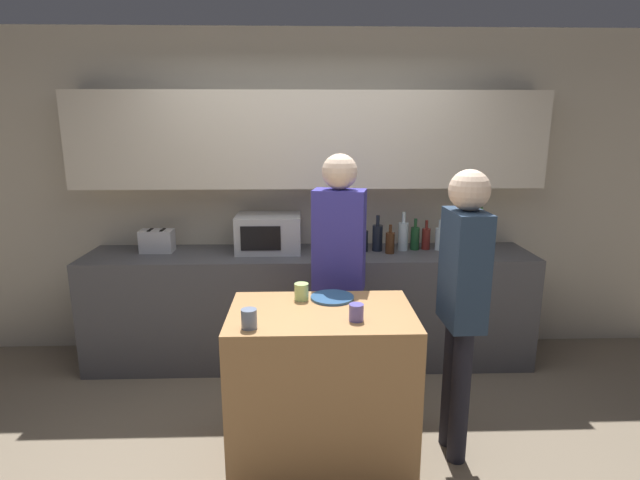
% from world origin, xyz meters
% --- Properties ---
extents(ground_plane, '(14.00, 14.00, 0.00)m').
position_xyz_m(ground_plane, '(0.00, 0.00, 0.00)').
color(ground_plane, '#7F705B').
extents(back_wall, '(6.40, 0.40, 2.70)m').
position_xyz_m(back_wall, '(0.00, 1.66, 1.54)').
color(back_wall, beige).
rests_on(back_wall, ground_plane).
extents(back_counter, '(3.60, 0.62, 0.93)m').
position_xyz_m(back_counter, '(0.00, 1.39, 0.47)').
color(back_counter, '#4C4C51').
rests_on(back_counter, ground_plane).
extents(kitchen_island, '(1.04, 0.66, 0.93)m').
position_xyz_m(kitchen_island, '(0.05, 0.11, 0.47)').
color(kitchen_island, '#B27F4C').
rests_on(kitchen_island, ground_plane).
extents(microwave, '(0.52, 0.39, 0.30)m').
position_xyz_m(microwave, '(-0.33, 1.47, 1.08)').
color(microwave, '#B7BABC').
rests_on(microwave, back_counter).
extents(toaster, '(0.26, 0.16, 0.18)m').
position_xyz_m(toaster, '(-1.24, 1.47, 1.02)').
color(toaster, silver).
rests_on(toaster, back_counter).
extents(potted_plant, '(0.14, 0.14, 0.40)m').
position_xyz_m(potted_plant, '(1.36, 1.47, 1.13)').
color(potted_plant, silver).
rests_on(potted_plant, back_counter).
extents(bottle_0, '(0.06, 0.06, 0.30)m').
position_xyz_m(bottle_0, '(0.36, 1.40, 1.04)').
color(bottle_0, maroon).
rests_on(bottle_0, back_counter).
extents(bottle_1, '(0.07, 0.07, 0.24)m').
position_xyz_m(bottle_1, '(0.44, 1.43, 1.02)').
color(bottle_1, black).
rests_on(bottle_1, back_counter).
extents(bottle_2, '(0.08, 0.08, 0.30)m').
position_xyz_m(bottle_2, '(0.56, 1.45, 1.04)').
color(bottle_2, black).
rests_on(bottle_2, back_counter).
extents(bottle_3, '(0.07, 0.07, 0.24)m').
position_xyz_m(bottle_3, '(0.65, 1.36, 1.02)').
color(bottle_3, '#472814').
rests_on(bottle_3, back_counter).
extents(bottle_4, '(0.08, 0.08, 0.32)m').
position_xyz_m(bottle_4, '(0.77, 1.45, 1.05)').
color(bottle_4, silver).
rests_on(bottle_4, back_counter).
extents(bottle_5, '(0.07, 0.07, 0.26)m').
position_xyz_m(bottle_5, '(0.87, 1.47, 1.03)').
color(bottle_5, '#194723').
rests_on(bottle_5, back_counter).
extents(bottle_6, '(0.07, 0.07, 0.24)m').
position_xyz_m(bottle_6, '(0.97, 1.48, 1.02)').
color(bottle_6, maroon).
rests_on(bottle_6, back_counter).
extents(bottle_7, '(0.07, 0.07, 0.25)m').
position_xyz_m(bottle_7, '(1.07, 1.46, 1.03)').
color(bottle_7, silver).
rests_on(bottle_7, back_counter).
extents(plate_on_island, '(0.26, 0.26, 0.01)m').
position_xyz_m(plate_on_island, '(0.12, 0.31, 0.94)').
color(plate_on_island, '#2D5684').
rests_on(plate_on_island, kitchen_island).
extents(cup_0, '(0.08, 0.08, 0.10)m').
position_xyz_m(cup_0, '(-0.06, 0.30, 0.98)').
color(cup_0, '#B6DC82').
rests_on(cup_0, kitchen_island).
extents(cup_1, '(0.08, 0.08, 0.10)m').
position_xyz_m(cup_1, '(-0.33, -0.11, 0.98)').
color(cup_1, slate).
rests_on(cup_1, kitchen_island).
extents(cup_2, '(0.08, 0.08, 0.09)m').
position_xyz_m(cup_2, '(0.23, -0.03, 0.98)').
color(cup_2, '#665CB4').
rests_on(cup_2, kitchen_island).
extents(person_left, '(0.23, 0.35, 1.72)m').
position_xyz_m(person_left, '(0.85, 0.14, 1.03)').
color(person_left, black).
rests_on(person_left, ground_plane).
extents(person_center, '(0.37, 0.26, 1.77)m').
position_xyz_m(person_center, '(0.19, 0.71, 1.06)').
color(person_center, black).
rests_on(person_center, ground_plane).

